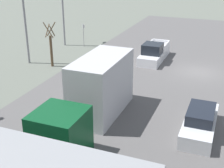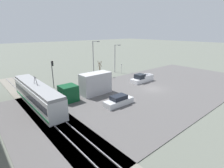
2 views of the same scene
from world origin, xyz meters
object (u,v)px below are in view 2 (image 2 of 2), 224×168
Objects in this scene: pickup_truck at (142,79)px; no_parking_sign at (121,68)px; light_rail_tram at (37,95)px; sedan_car_0 at (119,101)px; street_tree at (100,71)px; box_truck at (89,86)px; street_lamp_mid_block at (116,56)px; street_lamp_near_crossing at (94,56)px; traffic_light_pole at (53,71)px.

no_parking_sign reaches higher than pickup_truck.
light_rail_tram is at bearing 84.63° from pickup_truck.
sedan_car_0 is 16.10m from street_tree.
light_rail_tram reaches higher than sedan_car_0.
light_rail_tram is 8.41m from box_truck.
street_lamp_mid_block is 3.61m from no_parking_sign.
box_truck is 18.89m from street_lamp_mid_block.
sedan_car_0 is at bearing -130.37° from light_rail_tram.
light_rail_tram is 1.76× the size of street_lamp_near_crossing.
sedan_car_0 is 1.87× the size of no_parking_sign.
street_lamp_near_crossing is at bearing 156.54° from sedan_car_0.
box_truck is 6.49m from sedan_car_0.
street_tree is 1.63× the size of no_parking_sign.
box_truck is 1.63× the size of pickup_truck.
light_rail_tram is 24.60m from no_parking_sign.
light_rail_tram is 3.15× the size of sedan_car_0.
traffic_light_pole is (6.75, -5.33, 1.79)m from light_rail_tram.
no_parking_sign is (-2.35, -0.02, -2.74)m from street_lamp_mid_block.
street_tree is 3.98m from street_lamp_near_crossing.
street_lamp_mid_block is (2.29, -18.33, 0.85)m from traffic_light_pole.
light_rail_tram reaches higher than street_tree.
street_lamp_mid_block is at bearing 0.44° from no_parking_sign.
street_lamp_near_crossing reaches higher than street_lamp_mid_block.
sedan_car_0 is (-5.89, 12.26, -0.07)m from pickup_truck.
box_truck is 3.61× the size of no_parking_sign.
box_truck is at bearing 118.33° from no_parking_sign.
sedan_car_0 is at bearing 156.54° from street_lamp_near_crossing.
street_lamp_near_crossing is (9.04, -16.67, 3.26)m from light_rail_tram.
pickup_truck is 1.07× the size of traffic_light_pole.
no_parking_sign is (8.73, -2.11, 0.78)m from pickup_truck.
street_lamp_near_crossing is (16.96, -7.36, 4.21)m from sedan_car_0.
light_rail_tram is 21.68m from pickup_truck.
sedan_car_0 is 0.90× the size of traffic_light_pole.
street_tree reaches higher than box_truck.
pickup_truck is 11.81m from street_lamp_mid_block.
traffic_light_pole reaches higher than street_tree.
box_truck reaches higher than pickup_truck.
no_parking_sign is (-2.34, -7.00, -3.37)m from street_lamp_near_crossing.
street_tree is 0.57× the size of street_lamp_mid_block.
pickup_truck is at bearing -118.39° from traffic_light_pole.
pickup_truck is 13.60m from sedan_car_0.
street_lamp_mid_block is at bearing -70.15° from street_tree.
light_rail_tram is at bearing -130.37° from sedan_car_0.
pickup_truck is (-0.41, -13.31, -1.05)m from box_truck.
pickup_truck is 9.01m from no_parking_sign.
sedan_car_0 is at bearing 115.67° from pickup_truck.
street_tree is at bearing 175.74° from street_lamp_near_crossing.
pickup_truck is at bearing -149.03° from street_tree.
traffic_light_pole is 11.26m from street_tree.
light_rail_tram is at bearing 141.71° from traffic_light_pole.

